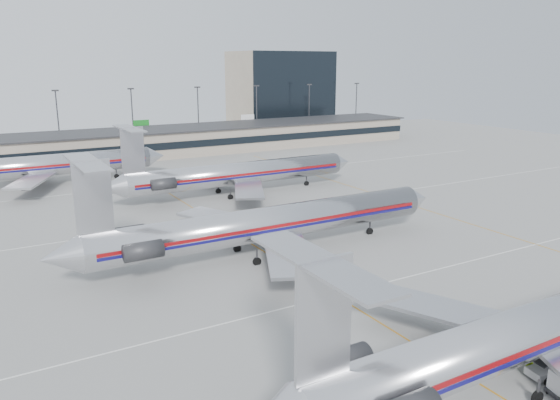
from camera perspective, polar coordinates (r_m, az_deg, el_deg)
ground at (r=46.11m, az=13.26°, el=-14.07°), size 260.00×260.00×0.00m
apron_markings at (r=52.98m, az=5.79°, el=-9.87°), size 160.00×0.15×0.02m
terminal at (r=131.50m, az=-17.20°, el=5.50°), size 162.00×17.00×6.25m
light_mast_row at (r=144.51m, az=-18.64°, el=8.29°), size 163.60×0.40×15.28m
distant_building at (r=181.54m, az=-0.00°, el=11.31°), size 30.00×20.00×25.00m
jet_foreground at (r=42.45m, az=24.67°, el=-12.30°), size 46.49×27.38×12.17m
jet_second_row at (r=62.11m, az=-1.81°, el=-2.51°), size 48.89×28.79×12.80m
jet_third_row at (r=91.04m, az=-4.72°, el=2.76°), size 45.38×27.91×12.41m
jet_back_row at (r=106.33m, az=-24.43°, el=3.23°), size 46.44×28.56×12.70m
belt_loader at (r=44.69m, az=26.68°, el=-15.33°), size 4.66×1.96×2.40m
ramp_worker_far at (r=44.41m, az=24.78°, el=-14.98°), size 0.96×0.83×1.71m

